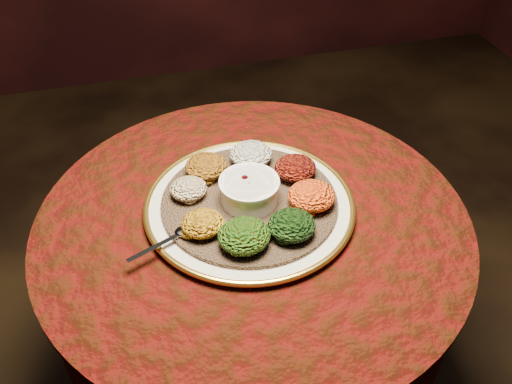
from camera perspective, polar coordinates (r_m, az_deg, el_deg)
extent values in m
cylinder|color=black|center=(1.55, -0.28, -13.17)|extent=(0.12, 0.12, 0.68)
cylinder|color=black|center=(1.28, -0.33, -3.72)|extent=(0.80, 0.80, 0.04)
cylinder|color=#3B0704|center=(1.39, -0.30, -7.97)|extent=(0.93, 0.93, 0.34)
cylinder|color=#3B0704|center=(1.26, -0.33, -2.85)|extent=(0.96, 0.96, 0.01)
cylinder|color=beige|center=(1.27, -0.66, -1.46)|extent=(0.60, 0.60, 0.02)
torus|color=gold|center=(1.27, -0.66, -1.23)|extent=(0.47, 0.47, 0.01)
cylinder|color=brown|center=(1.26, -0.66, -0.99)|extent=(0.46, 0.46, 0.01)
cylinder|color=white|center=(1.24, -0.67, 0.12)|extent=(0.12, 0.12, 0.05)
cylinder|color=white|center=(1.22, -0.68, 0.99)|extent=(0.13, 0.13, 0.01)
cylinder|color=#4E0305|center=(1.23, -0.68, 0.70)|extent=(0.10, 0.10, 0.01)
ellipsoid|color=silver|center=(1.19, -7.01, -3.86)|extent=(0.05, 0.04, 0.01)
cube|color=silver|center=(1.17, -9.90, -5.36)|extent=(0.13, 0.06, 0.00)
ellipsoid|color=silver|center=(1.35, -0.51, 3.79)|extent=(0.10, 0.10, 0.05)
ellipsoid|color=black|center=(1.31, 3.96, 2.41)|extent=(0.10, 0.09, 0.05)
ellipsoid|color=#B97E0F|center=(1.24, 5.56, -0.39)|extent=(0.10, 0.10, 0.05)
ellipsoid|color=black|center=(1.17, 3.58, -3.32)|extent=(0.10, 0.09, 0.05)
ellipsoid|color=#9C250A|center=(1.14, -1.19, -4.38)|extent=(0.11, 0.10, 0.05)
ellipsoid|color=#C18811|center=(1.18, -5.38, -3.15)|extent=(0.09, 0.08, 0.04)
ellipsoid|color=maroon|center=(1.26, -6.75, 0.33)|extent=(0.08, 0.08, 0.04)
ellipsoid|color=#8D5311|center=(1.32, -5.02, 2.56)|extent=(0.10, 0.09, 0.05)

